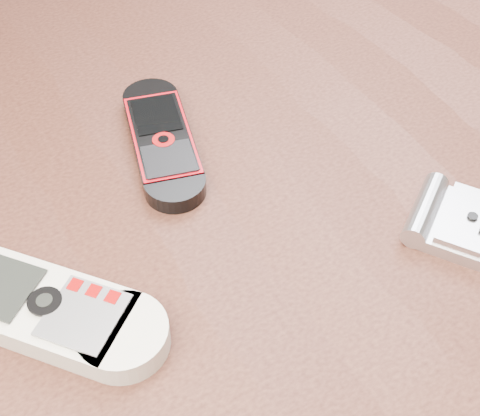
# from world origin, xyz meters

# --- Properties ---
(table) EXTENTS (1.20, 0.80, 0.75)m
(table) POSITION_xyz_m (0.00, 0.00, 0.64)
(table) COLOR black
(table) RESTS_ON ground
(nokia_white) EXTENTS (0.15, 0.16, 0.02)m
(nokia_white) POSITION_xyz_m (-0.14, -0.01, 0.76)
(nokia_white) COLOR silver
(nokia_white) RESTS_ON table
(nokia_black_red) EXTENTS (0.08, 0.15, 0.01)m
(nokia_black_red) POSITION_xyz_m (-0.01, 0.09, 0.76)
(nokia_black_red) COLOR black
(nokia_black_red) RESTS_ON table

